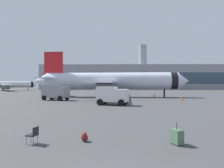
% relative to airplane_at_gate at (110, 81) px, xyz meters
% --- Properties ---
extents(airplane_at_gate, '(35.74, 32.23, 10.50)m').
position_rel_airplane_at_gate_xyz_m(airplane_at_gate, '(0.00, 0.00, 0.00)').
color(airplane_at_gate, silver).
rests_on(airplane_at_gate, ground).
extents(airplane_taxiing, '(22.98, 21.19, 7.72)m').
position_rel_airplane_at_gate_xyz_m(airplane_taxiing, '(-46.26, 42.40, -0.97)').
color(airplane_taxiing, white).
rests_on(airplane_taxiing, ground).
extents(service_truck, '(5.25, 3.77, 2.90)m').
position_rel_airplane_at_gate_xyz_m(service_truck, '(-9.88, -9.39, -2.05)').
color(service_truck, gray).
rests_on(service_truck, ground).
extents(cargo_van, '(4.79, 3.38, 2.60)m').
position_rel_airplane_at_gate_xyz_m(cargo_van, '(0.73, -17.93, -2.21)').
color(cargo_van, white).
rests_on(cargo_van, ground).
extents(safety_cone_near, '(0.44, 0.44, 0.82)m').
position_rel_airplane_at_gate_xyz_m(safety_cone_near, '(10.06, -0.32, -3.25)').
color(safety_cone_near, '#F2590C').
rests_on(safety_cone_near, ground).
extents(safety_cone_mid, '(0.44, 0.44, 0.80)m').
position_rel_airplane_at_gate_xyz_m(safety_cone_mid, '(2.80, 5.14, -3.26)').
color(safety_cone_mid, '#F2590C').
rests_on(safety_cone_mid, ground).
extents(safety_cone_far, '(0.44, 0.44, 0.79)m').
position_rel_airplane_at_gate_xyz_m(safety_cone_far, '(13.31, -9.24, -3.27)').
color(safety_cone_far, '#F2590C').
rests_on(safety_cone_far, ground).
extents(rolling_suitcase, '(0.61, 0.74, 1.10)m').
position_rel_airplane_at_gate_xyz_m(rolling_suitcase, '(4.24, -37.14, -3.27)').
color(rolling_suitcase, '#476B4C').
rests_on(rolling_suitcase, ground).
extents(traveller_backpack, '(0.36, 0.40, 0.48)m').
position_rel_airplane_at_gate_xyz_m(traveller_backpack, '(-0.46, -36.67, -3.42)').
color(traveller_backpack, maroon).
rests_on(traveller_backpack, ground).
extents(gate_chair, '(0.57, 0.57, 0.86)m').
position_rel_airplane_at_gate_xyz_m(gate_chair, '(-2.98, -37.15, -3.16)').
color(gate_chair, black).
rests_on(gate_chair, ground).
extents(terminal_building, '(107.63, 21.15, 25.26)m').
position_rel_airplane_at_gate_xyz_m(terminal_building, '(14.65, 71.83, 3.07)').
color(terminal_building, gray).
rests_on(terminal_building, ground).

